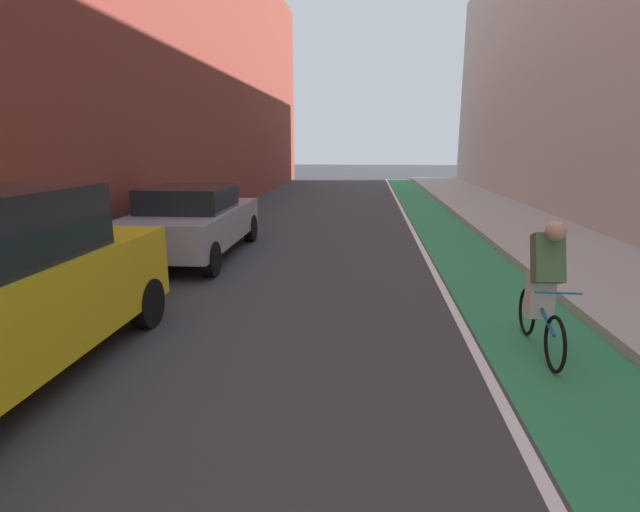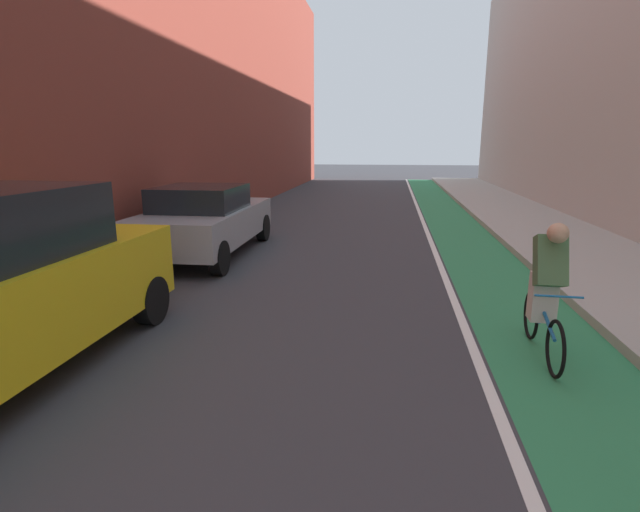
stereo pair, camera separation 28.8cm
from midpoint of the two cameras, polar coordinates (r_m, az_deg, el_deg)
The scene contains 7 objects.
ground_plane at distance 10.68m, azimuth 2.63°, elevation 0.10°, with size 94.92×94.92×0.00m, color #38383D.
bike_lane_paint at distance 12.76m, azimuth 17.59°, elevation 1.65°, with size 1.60×43.14×0.00m, color #2D8451.
lane_divider_stripe at distance 12.64m, azimuth 13.56°, elevation 1.80°, with size 0.12×43.14×0.00m, color white.
sidewalk_right at distance 13.32m, azimuth 27.48°, elevation 1.54°, with size 3.03×43.14×0.14m, color #A8A59E.
building_facade_left at distance 14.35m, azimuth -21.81°, elevation 24.07°, with size 4.15×43.14×10.69m.
parked_sedan_silver at distance 10.85m, azimuth -12.75°, elevation 4.23°, with size 2.03×4.49×1.53m.
cyclist_trailing at distance 6.10m, azimuth 26.44°, elevation -3.13°, with size 0.48×1.67×1.59m.
Camera 2 is at (1.16, 7.24, 2.41)m, focal length 27.08 mm.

